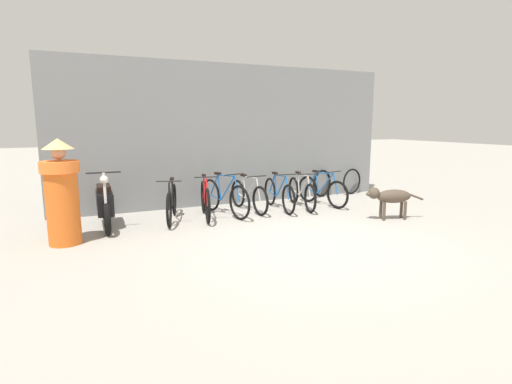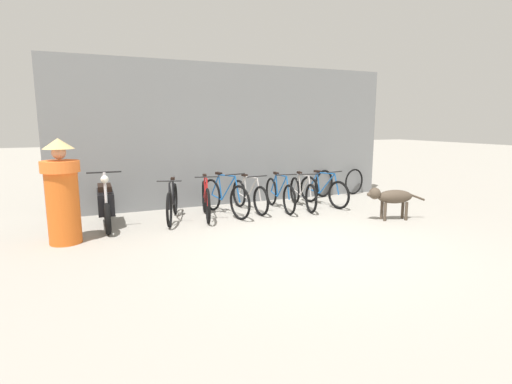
% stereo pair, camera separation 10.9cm
% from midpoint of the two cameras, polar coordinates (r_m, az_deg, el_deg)
% --- Properties ---
extents(ground_plane, '(60.00, 60.00, 0.00)m').
position_cam_midpoint_polar(ground_plane, '(6.53, 8.19, -7.29)').
color(ground_plane, '#9E998E').
extents(shop_wall_back, '(8.13, 0.20, 3.24)m').
position_cam_midpoint_polar(shop_wall_back, '(9.51, -3.67, 8.11)').
color(shop_wall_back, slate).
rests_on(shop_wall_back, ground).
extents(bicycle_0, '(0.63, 1.68, 0.85)m').
position_cam_midpoint_polar(bicycle_0, '(8.06, -12.34, -1.55)').
color(bicycle_0, black).
rests_on(bicycle_0, ground).
extents(bicycle_1, '(0.51, 1.66, 0.90)m').
position_cam_midpoint_polar(bicycle_1, '(8.16, -7.63, -1.16)').
color(bicycle_1, black).
rests_on(bicycle_1, ground).
extents(bicycle_2, '(0.53, 1.76, 0.91)m').
position_cam_midpoint_polar(bicycle_2, '(8.36, -4.91, -0.78)').
color(bicycle_2, black).
rests_on(bicycle_2, ground).
extents(bicycle_3, '(0.46, 1.64, 0.82)m').
position_cam_midpoint_polar(bicycle_3, '(8.69, -1.44, -0.58)').
color(bicycle_3, black).
rests_on(bicycle_3, ground).
extents(bicycle_4, '(0.46, 1.71, 0.85)m').
position_cam_midpoint_polar(bicycle_4, '(8.85, 2.92, -0.33)').
color(bicycle_4, black).
rests_on(bicycle_4, ground).
extents(bicycle_5, '(0.48, 1.69, 0.83)m').
position_cam_midpoint_polar(bicycle_5, '(9.09, 6.16, -0.15)').
color(bicycle_5, black).
rests_on(bicycle_5, ground).
extents(bicycle_6, '(0.48, 1.58, 0.83)m').
position_cam_midpoint_polar(bicycle_6, '(9.43, 9.08, 0.15)').
color(bicycle_6, black).
rests_on(bicycle_6, ground).
extents(motorcycle, '(0.58, 1.90, 1.07)m').
position_cam_midpoint_polar(motorcycle, '(7.95, -21.15, -1.59)').
color(motorcycle, black).
rests_on(motorcycle, ground).
extents(stray_dog, '(1.19, 0.49, 0.66)m').
position_cam_midpoint_polar(stray_dog, '(8.35, 18.26, -0.64)').
color(stray_dog, '#4C3F33').
rests_on(stray_dog, ground).
extents(person_in_robes, '(0.78, 0.78, 1.68)m').
position_cam_midpoint_polar(person_in_robes, '(6.98, -26.42, -0.00)').
color(person_in_robes, orange).
rests_on(person_in_robes, ground).
extents(spare_tire_left, '(0.69, 0.19, 0.69)m').
position_cam_midpoint_polar(spare_tire_left, '(11.06, 13.25, 1.49)').
color(spare_tire_left, black).
rests_on(spare_tire_left, ground).
extents(spare_tire_right, '(0.69, 0.27, 0.71)m').
position_cam_midpoint_polar(spare_tire_right, '(10.50, 9.12, 1.23)').
color(spare_tire_right, black).
rests_on(spare_tire_right, ground).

